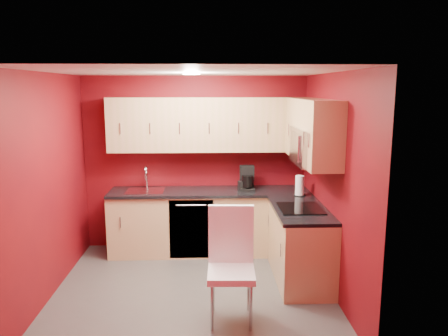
{
  "coord_description": "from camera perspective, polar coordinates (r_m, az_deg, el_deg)",
  "views": [
    {
      "loc": [
        0.19,
        -4.79,
        2.33
      ],
      "look_at": [
        0.38,
        0.55,
        1.35
      ],
      "focal_mm": 35.0,
      "sensor_mm": 36.0,
      "label": 1
    }
  ],
  "objects": [
    {
      "name": "dishwasher_front",
      "position": [
        6.01,
        -4.28,
        -7.98
      ],
      "size": [
        0.6,
        0.02,
        0.82
      ],
      "primitive_type": "cube",
      "color": "black",
      "rests_on": "base_cabinets_back"
    },
    {
      "name": "base_cabinets_back",
      "position": [
        6.28,
        -1.88,
        -7.13
      ],
      "size": [
        2.8,
        0.6,
        0.87
      ],
      "primitive_type": "cube",
      "color": "tan",
      "rests_on": "floor"
    },
    {
      "name": "cooktop",
      "position": [
        5.3,
        9.95,
        -5.21
      ],
      "size": [
        0.5,
        0.55,
        0.01
      ],
      "primitive_type": "cube",
      "color": "black",
      "rests_on": "countertop_right"
    },
    {
      "name": "countertop_back",
      "position": [
        6.14,
        -1.91,
        -3.13
      ],
      "size": [
        2.8,
        0.63,
        0.04
      ],
      "primitive_type": "cube",
      "color": "black",
      "rests_on": "base_cabinets_back"
    },
    {
      "name": "countertop_right",
      "position": [
        5.34,
        9.91,
        -5.37
      ],
      "size": [
        0.63,
        1.27,
        0.04
      ],
      "primitive_type": "cube",
      "color": "black",
      "rests_on": "base_cabinets_right"
    },
    {
      "name": "wall_front",
      "position": [
        3.46,
        -5.13,
        -7.76
      ],
      "size": [
        3.2,
        0.0,
        3.2
      ],
      "primitive_type": "plane",
      "rotation": [
        -1.57,
        0.0,
        0.0
      ],
      "color": "maroon",
      "rests_on": "floor"
    },
    {
      "name": "coffee_maker",
      "position": [
        6.13,
        3.06,
        -1.35
      ],
      "size": [
        0.2,
        0.27,
        0.34
      ],
      "primitive_type": null,
      "rotation": [
        0.0,
        0.0,
        0.0
      ],
      "color": "black",
      "rests_on": "countertop_back"
    },
    {
      "name": "wall_left",
      "position": [
        5.22,
        -22.07,
        -2.27
      ],
      "size": [
        0.0,
        3.0,
        3.0
      ],
      "primitive_type": "plane",
      "rotation": [
        1.57,
        0.0,
        1.57
      ],
      "color": "maroon",
      "rests_on": "floor"
    },
    {
      "name": "microwave",
      "position": [
        5.17,
        11.44,
        2.79
      ],
      "size": [
        0.42,
        0.76,
        0.42
      ],
      "color": "silver",
      "rests_on": "upper_cabinets_right"
    },
    {
      "name": "upper_cabinets_right",
      "position": [
        5.39,
        11.26,
        5.53
      ],
      "size": [
        0.35,
        1.55,
        0.75
      ],
      "color": "tan",
      "rests_on": "wall_right"
    },
    {
      "name": "napkin_holder",
      "position": [
        6.15,
        2.45,
        -2.31
      ],
      "size": [
        0.14,
        0.14,
        0.13
      ],
      "primitive_type": null,
      "rotation": [
        0.0,
        0.0,
        0.19
      ],
      "color": "black",
      "rests_on": "countertop_back"
    },
    {
      "name": "upper_cabinets_back",
      "position": [
        6.13,
        -1.96,
        5.71
      ],
      "size": [
        2.8,
        0.35,
        0.75
      ],
      "primitive_type": "cube",
      "color": "tan",
      "rests_on": "wall_back"
    },
    {
      "name": "floor",
      "position": [
        5.32,
        -4.04,
        -15.53
      ],
      "size": [
        3.2,
        3.2,
        0.0
      ],
      "primitive_type": "plane",
      "color": "#464441",
      "rests_on": "ground"
    },
    {
      "name": "base_cabinets_right",
      "position": [
        5.49,
        9.89,
        -9.9
      ],
      "size": [
        0.6,
        1.3,
        0.87
      ],
      "primitive_type": "cube",
      "color": "tan",
      "rests_on": "floor"
    },
    {
      "name": "wall_back",
      "position": [
        6.38,
        -3.73,
        0.67
      ],
      "size": [
        3.2,
        0.0,
        3.2
      ],
      "primitive_type": "plane",
      "rotation": [
        1.57,
        0.0,
        0.0
      ],
      "color": "maroon",
      "rests_on": "floor"
    },
    {
      "name": "downlight",
      "position": [
        5.09,
        -4.29,
        12.16
      ],
      "size": [
        0.2,
        0.2,
        0.01
      ],
      "primitive_type": "cylinder",
      "color": "white",
      "rests_on": "ceiling"
    },
    {
      "name": "dining_chair",
      "position": [
        4.45,
        0.95,
        -12.77
      ],
      "size": [
        0.48,
        0.5,
        1.15
      ],
      "primitive_type": null,
      "rotation": [
        0.0,
        0.0,
        -0.04
      ],
      "color": "white",
      "rests_on": "floor"
    },
    {
      "name": "sink",
      "position": [
        6.21,
        -10.25,
        -2.62
      ],
      "size": [
        0.52,
        0.42,
        0.35
      ],
      "color": "silver",
      "rests_on": "countertop_back"
    },
    {
      "name": "wall_right",
      "position": [
        5.1,
        14.05,
        -2.09
      ],
      "size": [
        0.0,
        3.0,
        3.0
      ],
      "primitive_type": "plane",
      "rotation": [
        1.57,
        0.0,
        -1.57
      ],
      "color": "maroon",
      "rests_on": "floor"
    },
    {
      "name": "paper_towel",
      "position": [
        5.91,
        9.86,
        -2.28
      ],
      "size": [
        0.2,
        0.2,
        0.27
      ],
      "primitive_type": null,
      "rotation": [
        0.0,
        0.0,
        0.36
      ],
      "color": "white",
      "rests_on": "countertop_right"
    },
    {
      "name": "ceiling",
      "position": [
        4.79,
        -4.42,
        12.45
      ],
      "size": [
        3.2,
        3.2,
        0.0
      ],
      "primitive_type": "plane",
      "rotation": [
        3.14,
        0.0,
        0.0
      ],
      "color": "white",
      "rests_on": "wall_back"
    }
  ]
}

